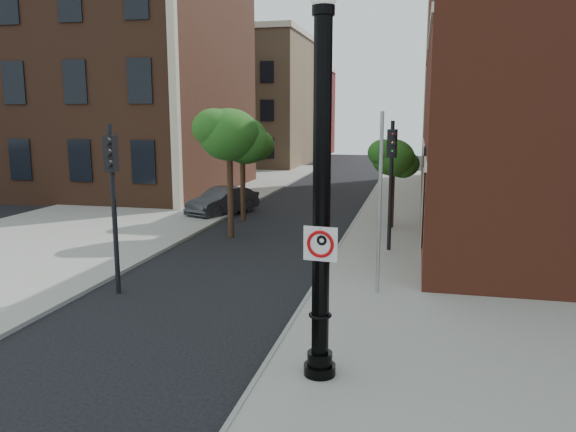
% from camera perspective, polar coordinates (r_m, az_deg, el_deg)
% --- Properties ---
extents(ground, '(120.00, 120.00, 0.00)m').
position_cam_1_polar(ground, '(11.34, -13.77, -15.47)').
color(ground, black).
rests_on(ground, ground).
extents(sidewalk_right, '(8.00, 60.00, 0.12)m').
position_cam_1_polar(sidewalk_right, '(19.69, 16.30, -4.28)').
color(sidewalk_right, gray).
rests_on(sidewalk_right, ground).
extents(sidewalk_left, '(10.00, 50.00, 0.12)m').
position_cam_1_polar(sidewalk_left, '(30.74, -13.71, 0.98)').
color(sidewalk_left, gray).
rests_on(sidewalk_left, ground).
extents(curb_edge, '(0.10, 60.00, 0.14)m').
position_cam_1_polar(curb_edge, '(19.84, 4.82, -3.76)').
color(curb_edge, gray).
rests_on(curb_edge, ground).
extents(victorian_building, '(18.60, 14.60, 17.95)m').
position_cam_1_polar(victorian_building, '(39.22, -19.70, 15.37)').
color(victorian_building, '#563120').
rests_on(victorian_building, ground).
extents(bg_building_tan_a, '(12.00, 12.00, 12.00)m').
position_cam_1_polar(bg_building_tan_a, '(55.66, -4.53, 11.41)').
color(bg_building_tan_a, '#937150').
rests_on(bg_building_tan_a, ground).
extents(bg_building_red, '(12.00, 12.00, 10.00)m').
position_cam_1_polar(bg_building_red, '(69.13, -0.95, 10.39)').
color(bg_building_red, maroon).
rests_on(bg_building_red, ground).
extents(lamppost, '(0.59, 0.59, 7.03)m').
position_cam_1_polar(lamppost, '(9.87, 3.41, 0.79)').
color(lamppost, black).
rests_on(lamppost, ground).
extents(no_parking_sign, '(0.61, 0.12, 0.62)m').
position_cam_1_polar(no_parking_sign, '(9.81, 3.32, -2.82)').
color(no_parking_sign, white).
rests_on(no_parking_sign, ground).
extents(parked_car, '(2.82, 4.30, 1.34)m').
position_cam_1_polar(parked_car, '(27.81, -6.62, 1.52)').
color(parked_car, '#303035').
rests_on(parked_car, ground).
extents(traffic_signal_left, '(0.32, 0.39, 4.63)m').
position_cam_1_polar(traffic_signal_left, '(15.70, -17.43, 3.40)').
color(traffic_signal_left, black).
rests_on(traffic_signal_left, ground).
extents(traffic_signal_right, '(0.35, 0.41, 4.66)m').
position_cam_1_polar(traffic_signal_right, '(19.86, 10.47, 5.11)').
color(traffic_signal_right, black).
rests_on(traffic_signal_right, ground).
extents(utility_pole, '(0.10, 0.10, 4.96)m').
position_cam_1_polar(utility_pole, '(14.98, 9.29, 0.95)').
color(utility_pole, '#999999').
rests_on(utility_pole, ground).
extents(street_tree_a, '(2.84, 2.56, 5.11)m').
position_cam_1_polar(street_tree_a, '(22.28, -5.87, 8.07)').
color(street_tree_a, black).
rests_on(street_tree_a, ground).
extents(street_tree_b, '(2.66, 2.40, 4.79)m').
position_cam_1_polar(street_tree_b, '(25.80, -4.58, 7.82)').
color(street_tree_b, black).
rests_on(street_tree_b, ground).
extents(street_tree_c, '(2.15, 1.94, 3.87)m').
position_cam_1_polar(street_tree_c, '(24.02, 10.65, 5.73)').
color(street_tree_c, black).
rests_on(street_tree_c, ground).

